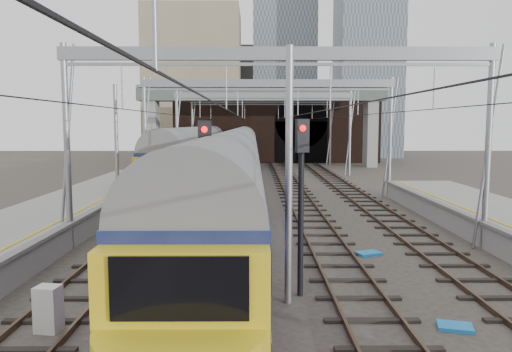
{
  "coord_description": "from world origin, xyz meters",
  "views": [
    {
      "loc": [
        -0.96,
        -11.39,
        4.94
      ],
      "look_at": [
        -0.83,
        12.78,
        2.4
      ],
      "focal_mm": 35.0,
      "sensor_mm": 36.0,
      "label": 1
    }
  ],
  "objects_px": {
    "signal_near_left": "(206,187)",
    "relay_cabinet": "(48,309)",
    "signal_near_centre": "(301,187)",
    "train_main": "(240,157)",
    "train_second": "(203,149)"
  },
  "relations": [
    {
      "from": "train_second",
      "to": "signal_near_left",
      "type": "relative_size",
      "value": 9.32
    },
    {
      "from": "train_second",
      "to": "signal_near_centre",
      "type": "height_order",
      "value": "signal_near_centre"
    },
    {
      "from": "signal_near_left",
      "to": "train_main",
      "type": "bearing_deg",
      "value": 72.21
    },
    {
      "from": "train_second",
      "to": "signal_near_left",
      "type": "bearing_deg",
      "value": -84.06
    },
    {
      "from": "train_second",
      "to": "relay_cabinet",
      "type": "bearing_deg",
      "value": -89.77
    },
    {
      "from": "train_second",
      "to": "signal_near_centre",
      "type": "bearing_deg",
      "value": -79.8
    },
    {
      "from": "signal_near_centre",
      "to": "relay_cabinet",
      "type": "xyz_separation_m",
      "value": [
        -6.23,
        -2.42,
        -2.63
      ]
    },
    {
      "from": "signal_near_centre",
      "to": "relay_cabinet",
      "type": "bearing_deg",
      "value": -177.68
    },
    {
      "from": "signal_near_left",
      "to": "signal_near_centre",
      "type": "height_order",
      "value": "signal_near_centre"
    },
    {
      "from": "train_second",
      "to": "signal_near_centre",
      "type": "relative_size",
      "value": 9.25
    },
    {
      "from": "train_main",
      "to": "signal_near_left",
      "type": "height_order",
      "value": "signal_near_left"
    },
    {
      "from": "relay_cabinet",
      "to": "signal_near_centre",
      "type": "bearing_deg",
      "value": 30.43
    },
    {
      "from": "signal_near_left",
      "to": "relay_cabinet",
      "type": "distance_m",
      "value": 5.08
    },
    {
      "from": "signal_near_left",
      "to": "signal_near_centre",
      "type": "bearing_deg",
      "value": -19.9
    },
    {
      "from": "signal_near_centre",
      "to": "relay_cabinet",
      "type": "height_order",
      "value": "signal_near_centre"
    }
  ]
}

